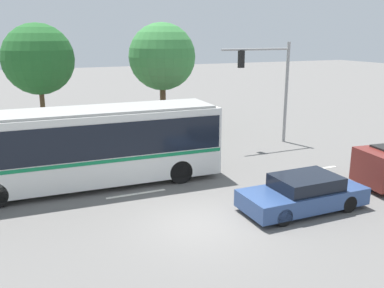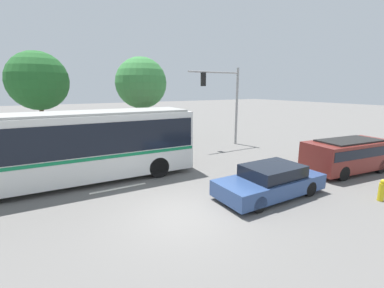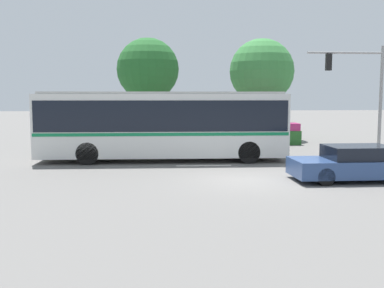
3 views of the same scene
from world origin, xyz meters
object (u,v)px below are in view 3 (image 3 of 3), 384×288
Objects in this scene: sedan_foreground at (356,164)px; street_tree_left at (148,69)px; traffic_light_pole at (364,82)px; city_bus at (163,122)px; street_tree_centre at (262,71)px.

sedan_foreground is 16.93m from street_tree_left.
city_bus is at bearing 14.87° from traffic_light_pole.
street_tree_centre is at bearing -59.91° from traffic_light_pole.
traffic_light_pole is 0.83× the size of street_tree_centre.
sedan_foreground is at bearing -62.61° from street_tree_left.
street_tree_centre is (7.01, 9.81, 2.83)m from city_bus.
traffic_light_pole is at bearing -59.91° from street_tree_centre.
sedan_foreground is at bearing -90.76° from street_tree_centre.
traffic_light_pole is 8.02m from street_tree_centre.
city_bus is at bearing -125.54° from street_tree_centre.
traffic_light_pole is (11.00, 2.92, 1.90)m from city_bus.
street_tree_left reaches higher than traffic_light_pole.
street_tree_centre reaches higher than sedan_foreground.
street_tree_centre reaches higher than traffic_light_pole.
traffic_light_pole is (4.20, 8.45, 3.13)m from sedan_foreground.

